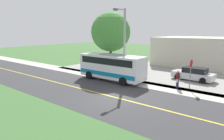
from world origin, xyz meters
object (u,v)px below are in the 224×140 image
object	(u,v)px
stop_sign	(191,69)
commercial_building	(213,52)
pedestrian_with_bags	(178,79)
parked_car_near	(193,74)
street_light_pole	(124,42)
tree_curbside	(111,32)
shuttle_bus_front	(112,66)

from	to	relation	value
stop_sign	commercial_building	size ratio (longest dim) A/B	0.17
pedestrian_with_bags	commercial_building	distance (m)	15.65
stop_sign	parked_car_near	xyz separation A→B (m)	(-4.00, -0.83, -1.28)
street_light_pole	tree_curbside	distance (m)	4.65
shuttle_bus_front	stop_sign	bearing A→B (deg)	101.43
street_light_pole	commercial_building	distance (m)	17.54
pedestrian_with_bags	stop_sign	world-z (taller)	stop_sign
commercial_building	pedestrian_with_bags	bearing A→B (deg)	0.49
pedestrian_with_bags	parked_car_near	xyz separation A→B (m)	(-4.30, 0.22, -0.27)
parked_car_near	stop_sign	bearing A→B (deg)	11.68
stop_sign	street_light_pole	distance (m)	7.18
tree_curbside	pedestrian_with_bags	bearing A→B (deg)	80.36
parked_car_near	shuttle_bus_front	bearing A→B (deg)	-51.97
shuttle_bus_front	tree_curbside	bearing A→B (deg)	-139.88
stop_sign	tree_curbside	distance (m)	11.05
tree_curbside	stop_sign	bearing A→B (deg)	82.92
shuttle_bus_front	pedestrian_with_bags	size ratio (longest dim) A/B	4.37
stop_sign	tree_curbside	size ratio (longest dim) A/B	0.37
shuttle_bus_front	parked_car_near	distance (m)	9.16
stop_sign	commercial_building	bearing A→B (deg)	-175.60
parked_car_near	street_light_pole	bearing A→B (deg)	-48.32
parked_car_near	tree_curbside	bearing A→B (deg)	-74.37
tree_curbside	parked_car_near	bearing A→B (deg)	105.63
stop_sign	commercial_building	xyz separation A→B (m)	(-15.30, -1.18, 0.25)
pedestrian_with_bags	stop_sign	distance (m)	1.48
street_light_pole	tree_curbside	xyz separation A→B (m)	(-2.53, -3.77, 1.02)
pedestrian_with_bags	commercial_building	size ratio (longest dim) A/B	0.11
stop_sign	commercial_building	distance (m)	15.35
stop_sign	shuttle_bus_front	bearing A→B (deg)	-78.57
commercial_building	tree_curbside	bearing A→B (deg)	-33.55
parked_car_near	commercial_building	bearing A→B (deg)	-178.22
parked_car_near	commercial_building	world-z (taller)	commercial_building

